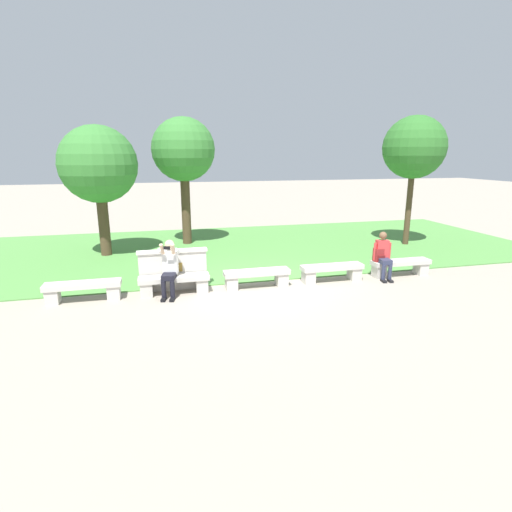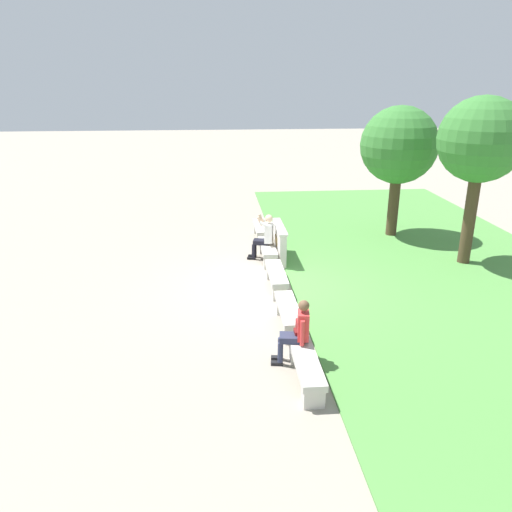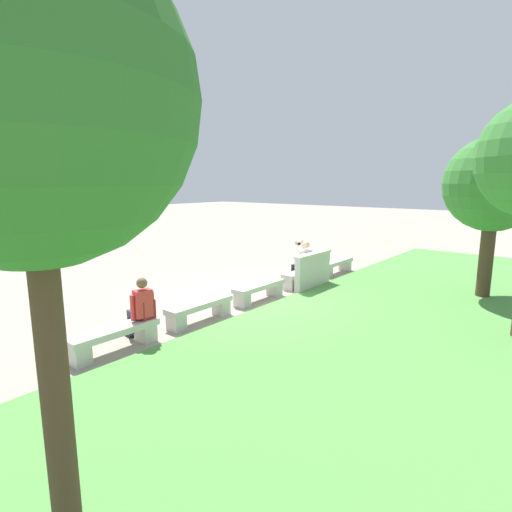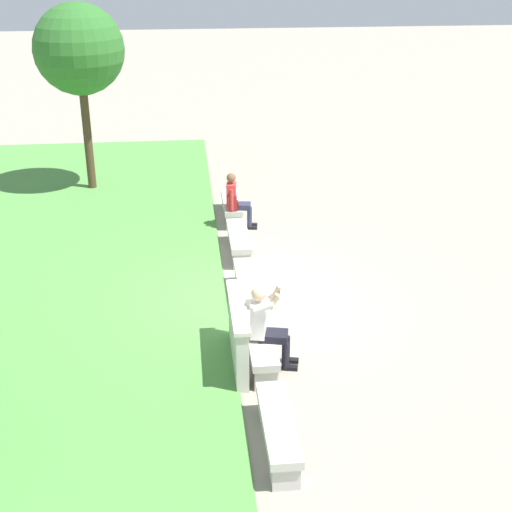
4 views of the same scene
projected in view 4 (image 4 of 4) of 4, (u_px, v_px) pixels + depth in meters
ground_plane at (248, 299)px, 12.84m from camera, size 80.00×80.00×0.00m
bench_main at (278, 429)px, 9.02m from camera, size 1.67×0.40×0.45m
bench_near at (261, 345)px, 10.87m from camera, size 1.67×0.40×0.45m
bench_mid at (248, 285)px, 12.72m from camera, size 1.67×0.40×0.45m
bench_far at (239, 240)px, 14.57m from camera, size 1.67×0.40×0.45m
bench_end at (232, 206)px, 16.41m from camera, size 1.67×0.40×0.45m
backrest_wall_with_plaque at (238, 333)px, 10.75m from camera, size 1.69×0.24×1.01m
person_photographer at (266, 322)px, 10.61m from camera, size 0.53×0.77×1.32m
person_distant at (236, 199)px, 15.71m from camera, size 0.48×0.70×1.26m
backpack at (232, 202)px, 15.67m from camera, size 0.28×0.24×0.43m
tree_left_background at (79, 50)px, 17.01m from camera, size 2.18×2.18×4.59m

